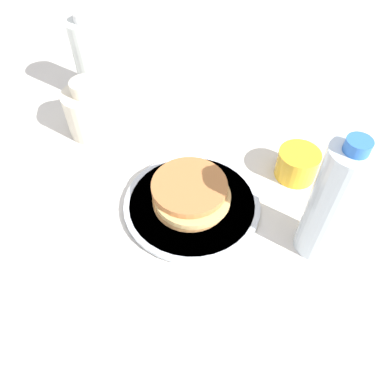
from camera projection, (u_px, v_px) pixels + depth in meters
name	position (u px, v px, depth m)	size (l,w,h in m)	color
ground_plane	(170.00, 208.00, 0.68)	(4.00, 4.00, 0.00)	silver
plate	(192.00, 204.00, 0.67)	(0.25, 0.25, 0.01)	silver
pancake_stack	(191.00, 195.00, 0.65)	(0.14, 0.14, 0.05)	tan
juice_glass	(297.00, 164.00, 0.71)	(0.08, 0.08, 0.06)	yellow
cream_jug	(91.00, 110.00, 0.78)	(0.11, 0.11, 0.12)	beige
water_bottle_near	(92.00, 60.00, 0.83)	(0.08, 0.08, 0.20)	silver
water_bottle_mid	(332.00, 204.00, 0.54)	(0.07, 0.07, 0.23)	silver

